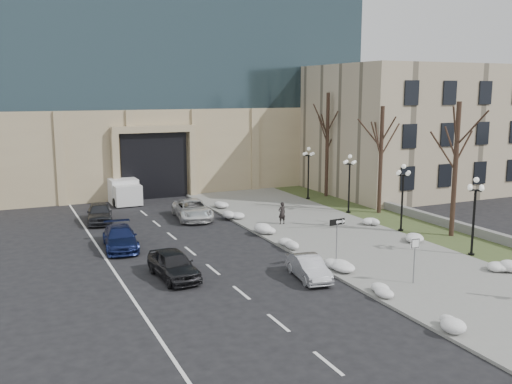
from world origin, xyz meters
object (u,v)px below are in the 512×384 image
Objects in this scene: car_c at (120,238)px; box_truck at (121,190)px; one_way_sign at (340,227)px; keep_sign at (415,251)px; car_a at (174,264)px; lamppost_a at (475,206)px; lamppost_b at (403,188)px; car_b at (309,268)px; lamppost_d at (308,166)px; car_d at (192,209)px; pedestrian at (282,213)px; lamppost_c at (349,176)px; car_e at (100,213)px.

car_c is 15.94m from box_truck.
one_way_sign reaches higher than keep_sign.
box_truck is 2.73× the size of keep_sign.
car_a is 0.92× the size of lamppost_a.
lamppost_a is at bearing -90.00° from lamppost_b.
car_b is 0.78× the size of lamppost_b.
lamppost_d is at bearing -23.43° from box_truck.
keep_sign is 11.25m from lamppost_b.
car_c is 1.96× the size of keep_sign.
car_b is at bearing -119.56° from lamppost_d.
car_d is (-1.08, 15.95, 0.13)m from car_b.
pedestrian reaches higher than car_a.
lamppost_c reaches higher than pedestrian.
lamppost_a is at bearing 26.25° from keep_sign.
one_way_sign reaches higher than car_b.
lamppost_c reaches higher than one_way_sign.
lamppost_a reaches higher than pedestrian.
lamppost_b is at bearing -22.86° from car_e.
keep_sign is at bearing -27.24° from car_b.
pedestrian is at bearing 142.43° from lamppost_b.
keep_sign is 0.51× the size of lamppost_b.
car_b is 22.03m from lamppost_d.
car_c is 20.85m from lamppost_d.
lamppost_c reaches higher than car_d.
car_b is 0.78× the size of car_c.
lamppost_c is (8.37, 11.65, 0.75)m from one_way_sign.
car_c is 7.76m from car_e.
car_e is 1.80× the size of keep_sign.
pedestrian reaches higher than car_c.
pedestrian is at bearing 119.80° from lamppost_a.
keep_sign is 7.10m from lamppost_a.
one_way_sign is at bearing -35.21° from car_c.
lamppost_a is at bearing -22.94° from car_c.
pedestrian is at bearing -36.13° from car_d.
lamppost_c is (0.00, 6.50, 0.00)m from lamppost_b.
lamppost_b reaches higher than pedestrian.
one_way_sign is at bearing 119.84° from keep_sign.
car_e is 19.64m from one_way_sign.
car_d is 10.15m from box_truck.
car_b is at bearing -165.49° from one_way_sign.
lamppost_d is at bearing 20.94° from car_d.
car_b is at bearing 64.02° from pedestrian.
lamppost_d is (18.57, 9.18, 2.38)m from car_c.
car_b is 0.78× the size of lamppost_d.
box_truck is at bearing 128.34° from lamppost_b.
lamppost_c reaches higher than car_a.
lamppost_d reaches higher than car_a.
lamppost_a is 19.50m from lamppost_d.
keep_sign is at bearing -125.44° from lamppost_b.
car_b is 3.10m from one_way_sign.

